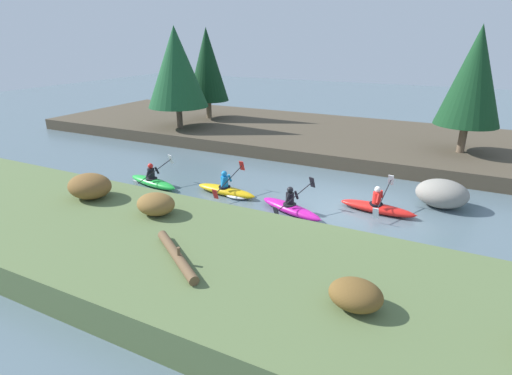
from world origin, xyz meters
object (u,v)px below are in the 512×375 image
object	(u,v)px
kayaker_middle	(291,208)
kayaker_lead	(378,207)
kayaker_far_back	(153,181)
boulder_midstream	(442,194)
kayaker_trailing	(228,191)
driftwood_log	(177,255)

from	to	relation	value
kayaker_middle	kayaker_lead	bearing A→B (deg)	47.43
kayaker_middle	kayaker_far_back	distance (m)	6.35
kayaker_far_back	boulder_midstream	world-z (taller)	kayaker_far_back
kayaker_trailing	kayaker_far_back	xyz separation A→B (m)	(-3.42, -0.52, 0.02)
kayaker_middle	driftwood_log	world-z (taller)	driftwood_log
kayaker_trailing	kayaker_far_back	bearing A→B (deg)	-167.18
kayaker_trailing	boulder_midstream	distance (m)	8.17
kayaker_lead	kayaker_trailing	bearing A→B (deg)	-166.45
kayaker_trailing	kayaker_far_back	size ratio (longest dim) A/B	1.00
kayaker_middle	kayaker_far_back	world-z (taller)	same
kayaker_far_back	driftwood_log	bearing A→B (deg)	-35.03
boulder_midstream	kayaker_middle	bearing A→B (deg)	-147.38
kayaker_lead	boulder_midstream	size ratio (longest dim) A/B	1.49
kayaker_trailing	driftwood_log	bearing A→B (deg)	-66.49
kayaker_far_back	boulder_midstream	distance (m)	11.59
driftwood_log	kayaker_lead	bearing A→B (deg)	98.56
kayaker_lead	kayaker_trailing	world-z (taller)	same
kayaker_far_back	boulder_midstream	xyz separation A→B (m)	(11.17, 3.09, 0.31)
kayaker_middle	driftwood_log	distance (m)	5.77
kayaker_lead	driftwood_log	world-z (taller)	driftwood_log
boulder_midstream	driftwood_log	size ratio (longest dim) A/B	0.85
kayaker_trailing	driftwood_log	world-z (taller)	driftwood_log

